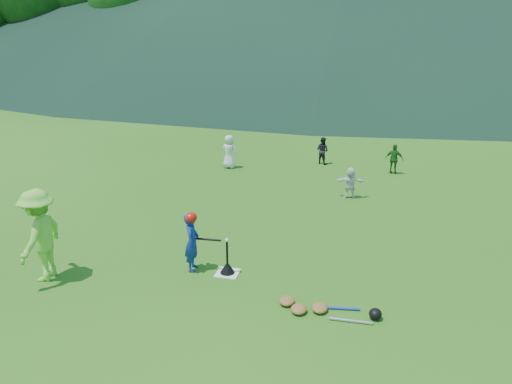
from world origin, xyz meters
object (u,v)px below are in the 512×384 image
Objects in this scene: home_plate at (228,273)px; fielder_a at (229,152)px; fielder_d at (350,183)px; batting_tee at (227,268)px; equipment_pile at (320,308)px; fielder_b at (322,150)px; fielder_c at (394,159)px; batter_child at (192,242)px; adult_coach at (40,235)px.

home_plate is 7.65m from fielder_a.
fielder_a is 4.74m from fielder_d.
fielder_a is at bearing 105.87° from batting_tee.
fielder_d is at bearing 88.41° from equipment_pile.
batting_tee is (-0.97, -8.61, -0.35)m from fielder_b.
fielder_c is 3.03m from fielder_d.
batter_child reaches higher than equipment_pile.
fielder_d is (2.87, 5.17, -0.16)m from batter_child.
home_plate is 0.37× the size of batter_child.
fielder_b is at bearing 83.56° from home_plate.
fielder_c is (2.44, -0.69, 0.02)m from fielder_b.
adult_coach is 1.84× the size of fielder_c.
batting_tee is at bearing -99.99° from batter_child.
batter_child is 2.92m from equipment_pile.
fielder_c is at bearing -122.01° from fielder_d.
equipment_pile is (5.40, 0.04, -0.86)m from adult_coach.
adult_coach is 2.04× the size of fielder_d.
fielder_a reaches higher than batting_tee.
home_plate is 5.62m from fielder_d.
adult_coach is 1.02× the size of equipment_pile.
adult_coach is 2.71× the size of batting_tee.
adult_coach is 1.61× the size of fielder_a.
fielder_b is at bearing 151.64° from adult_coach.
fielder_b is 8.68m from batting_tee.
batter_child is 1.27× the size of fielder_b.
fielder_a is 7.64m from batting_tee.
adult_coach is at bearing -163.78° from home_plate.
fielder_d reaches higher than home_plate.
fielder_b is (3.06, 1.27, -0.09)m from fielder_a.
batter_child is 1.80× the size of batting_tee.
fielder_a is 0.64× the size of equipment_pile.
fielder_a is 1.19× the size of fielder_b.
fielder_a is (-2.09, 7.34, 0.56)m from home_plate.
equipment_pile is at bearing 81.36° from fielder_d.
equipment_pile is at bearing -26.11° from home_plate.
fielder_c reaches higher than equipment_pile.
fielder_a is at bearing -34.20° from fielder_d.
adult_coach reaches higher than equipment_pile.
equipment_pile is at bearing -26.11° from batting_tee.
fielder_d is 1.33× the size of batting_tee.
fielder_a is 1.27× the size of fielder_d.
adult_coach reaches higher than fielder_d.
home_plate is 0.50× the size of fielder_d.
fielder_b is at bearing -78.38° from fielder_d.
fielder_b is at bearing 95.91° from equipment_pile.
home_plate is at bearing 102.51° from adult_coach.
fielder_c is at bearing 66.71° from home_plate.
batter_child is 8.93m from fielder_c.
batting_tee is (3.44, 1.00, -0.79)m from adult_coach.
batter_child is 1.22× the size of fielder_c.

